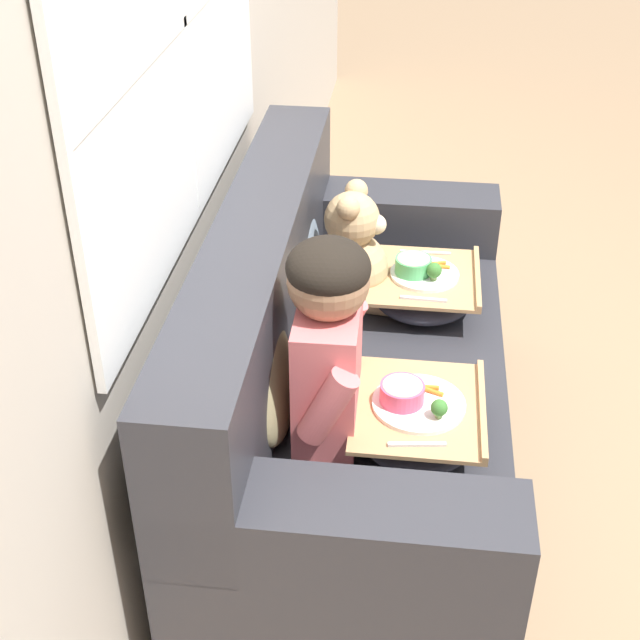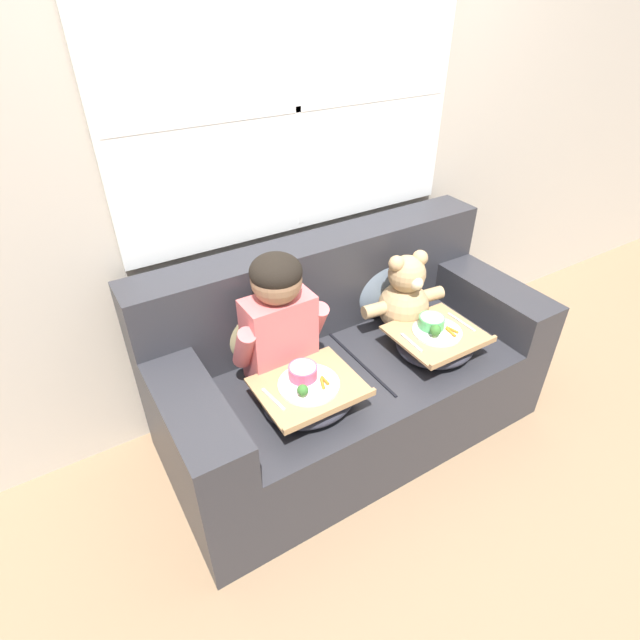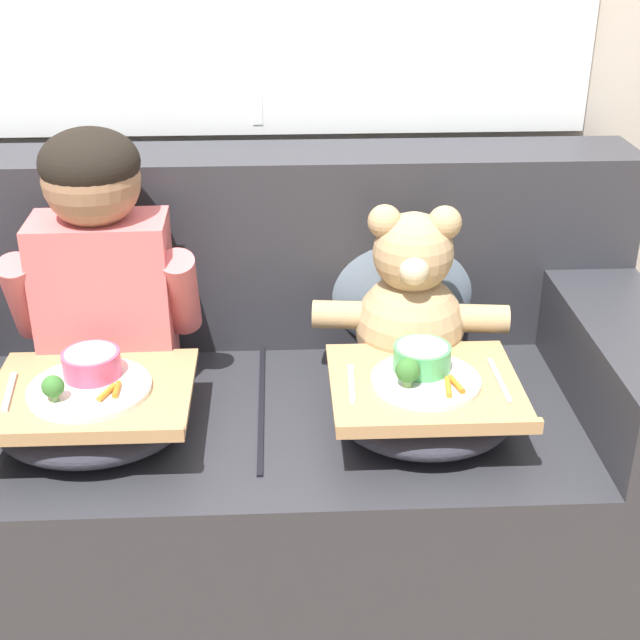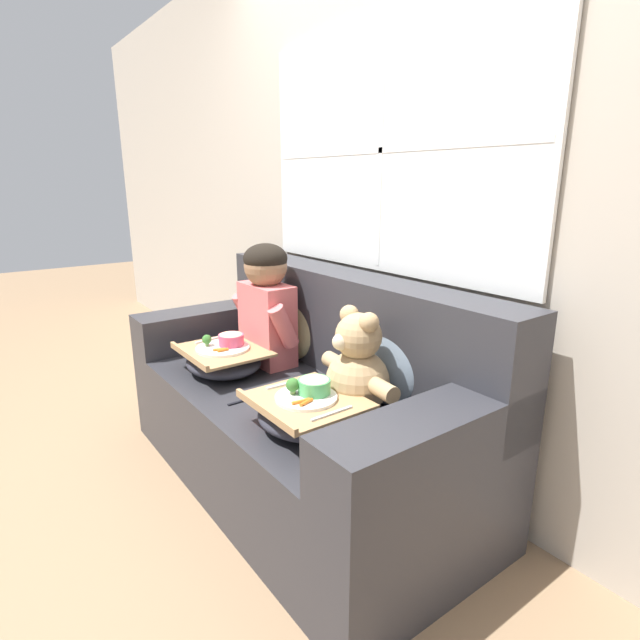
% 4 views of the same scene
% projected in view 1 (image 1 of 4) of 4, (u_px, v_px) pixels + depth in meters
% --- Properties ---
extents(ground_plane, '(14.00, 14.00, 0.00)m').
position_uv_depth(ground_plane, '(360.00, 474.00, 2.93)').
color(ground_plane, '#8E7051').
extents(wall_back_with_window, '(8.00, 0.08, 2.60)m').
position_uv_depth(wall_back_with_window, '(170.00, 77.00, 2.26)').
color(wall_back_with_window, '#BCB2A3').
rests_on(wall_back_with_window, ground_plane).
extents(couch, '(1.78, 0.85, 0.92)m').
position_uv_depth(couch, '(343.00, 390.00, 2.75)').
color(couch, '#2D2D33').
rests_on(couch, ground_plane).
extents(throw_pillow_behind_child, '(0.39, 0.19, 0.41)m').
position_uv_depth(throw_pillow_behind_child, '(266.00, 372.00, 2.32)').
color(throw_pillow_behind_child, tan).
rests_on(throw_pillow_behind_child, couch).
extents(throw_pillow_behind_teddy, '(0.38, 0.18, 0.39)m').
position_uv_depth(throw_pillow_behind_teddy, '(301.00, 249.00, 2.88)').
color(throw_pillow_behind_teddy, slate).
rests_on(throw_pillow_behind_teddy, couch).
extents(child_figure, '(0.41, 0.21, 0.58)m').
position_uv_depth(child_figure, '(328.00, 334.00, 2.23)').
color(child_figure, '#DB6666').
rests_on(child_figure, couch).
extents(teddy_bear, '(0.44, 0.31, 0.41)m').
position_uv_depth(teddy_bear, '(353.00, 255.00, 2.87)').
color(teddy_bear, tan).
rests_on(teddy_bear, couch).
extents(lap_tray_child, '(0.40, 0.34, 0.18)m').
position_uv_depth(lap_tray_child, '(417.00, 420.00, 2.34)').
color(lap_tray_child, '#2D2D38').
rests_on(lap_tray_child, child_figure).
extents(lap_tray_teddy, '(0.38, 0.35, 0.19)m').
position_uv_depth(lap_tray_teddy, '(423.00, 288.00, 2.90)').
color(lap_tray_teddy, '#2D2D38').
rests_on(lap_tray_teddy, teddy_bear).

